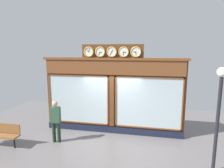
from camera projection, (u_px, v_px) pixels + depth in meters
The scene contains 4 objects.
shop_facade at pixel (113, 95), 8.54m from camera, with size 6.19×0.42×3.87m.
pedestrian at pixel (56, 120), 7.69m from camera, with size 0.38×0.26×1.69m.
street_lamp at pixel (219, 104), 5.58m from camera, with size 0.28×0.28×3.17m.
street_bench at pixel (2, 133), 7.43m from camera, with size 1.40×0.40×0.87m.
Camera 1 is at (-1.66, 8.04, 3.63)m, focal length 31.33 mm.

